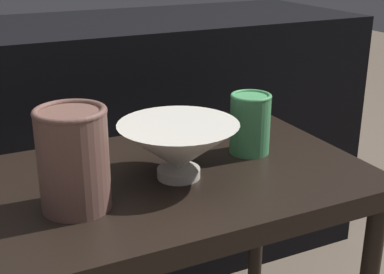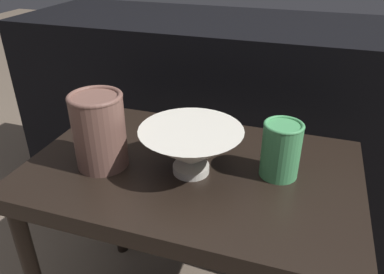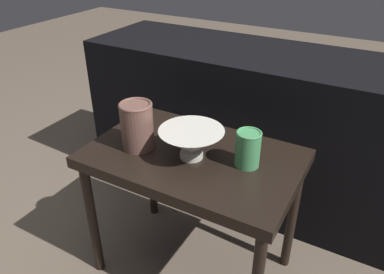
% 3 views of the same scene
% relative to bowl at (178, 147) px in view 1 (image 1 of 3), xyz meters
% --- Properties ---
extents(table, '(0.72, 0.46, 0.54)m').
position_rel_bowl_xyz_m(table, '(-0.01, 0.02, -0.12)').
color(table, black).
rests_on(table, ground_plane).
extents(couch_backdrop, '(1.59, 0.50, 0.74)m').
position_rel_bowl_xyz_m(couch_backdrop, '(-0.01, 0.62, -0.23)').
color(couch_backdrop, black).
rests_on(couch_backdrop, ground_plane).
extents(bowl, '(0.22, 0.22, 0.10)m').
position_rel_bowl_xyz_m(bowl, '(0.00, 0.00, 0.00)').
color(bowl, silver).
rests_on(bowl, table).
extents(vase_textured_left, '(0.11, 0.11, 0.17)m').
position_rel_bowl_xyz_m(vase_textured_left, '(-0.19, -0.03, 0.03)').
color(vase_textured_left, brown).
rests_on(vase_textured_left, table).
extents(vase_colorful_right, '(0.08, 0.08, 0.12)m').
position_rel_bowl_xyz_m(vase_colorful_right, '(0.18, 0.05, 0.00)').
color(vase_colorful_right, '#47995B').
rests_on(vase_colorful_right, table).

